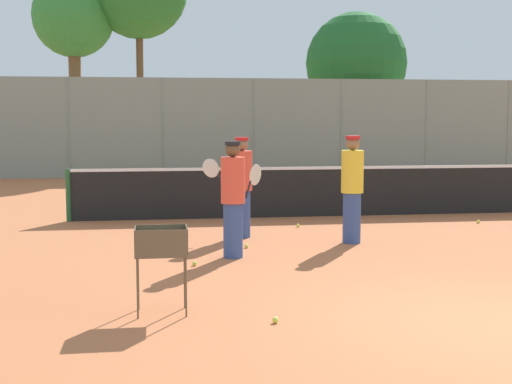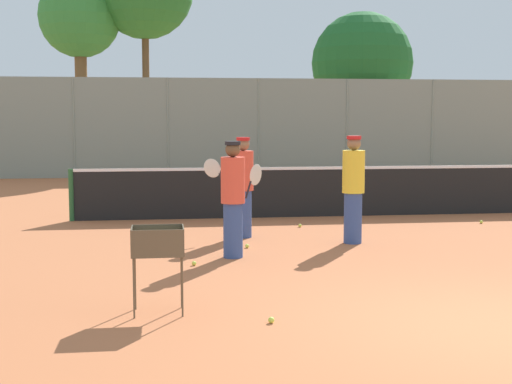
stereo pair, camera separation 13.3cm
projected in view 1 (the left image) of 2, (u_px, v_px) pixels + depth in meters
name	position (u px, v px, depth m)	size (l,w,h in m)	color
ground_plane	(512.00, 330.00, 7.14)	(80.00, 80.00, 0.00)	#B7663D
tennis_net	(322.00, 190.00, 15.22)	(10.67, 0.10, 1.07)	#26592D
back_fence	(254.00, 127.00, 25.52)	(25.99, 0.08, 3.49)	gray
tree_0	(356.00, 63.00, 28.19)	(3.99, 3.99, 6.24)	brown
tree_1	(73.00, 19.00, 27.37)	(3.14, 3.14, 7.54)	brown
player_white_outfit	(241.00, 186.00, 12.53)	(0.92, 0.37, 1.77)	#334C8C
player_red_cap	(233.00, 198.00, 10.72)	(0.73, 0.70, 1.76)	#334C8C
player_yellow_shirt	(352.00, 188.00, 11.98)	(0.54, 0.86, 1.81)	#334C8C
ball_cart	(162.00, 248.00, 7.66)	(0.56, 0.41, 0.95)	brown
tennis_ball_0	(168.00, 254.00, 10.92)	(0.07, 0.07, 0.07)	#D1E54C
tennis_ball_1	(275.00, 320.00, 7.37)	(0.07, 0.07, 0.07)	#D1E54C
tennis_ball_2	(298.00, 225.00, 13.78)	(0.07, 0.07, 0.07)	#D1E54C
tennis_ball_3	(478.00, 221.00, 14.30)	(0.07, 0.07, 0.07)	#D1E54C
tennis_ball_4	(246.00, 246.00, 11.58)	(0.07, 0.07, 0.07)	#D1E54C
tennis_ball_7	(194.00, 263.00, 10.21)	(0.07, 0.07, 0.07)	#D1E54C
parked_car	(103.00, 153.00, 28.59)	(4.20, 1.70, 1.60)	white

